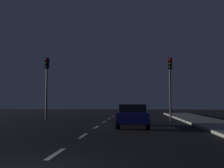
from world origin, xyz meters
TOP-DOWN VIEW (x-y plane):
  - ground_plane at (0.00, 7.00)m, footprint 80.00×80.00m
  - lane_stripe_second at (0.00, 2.60)m, footprint 0.16×1.60m
  - lane_stripe_third at (0.00, 6.40)m, footprint 0.16×1.60m
  - lane_stripe_fourth at (0.00, 10.20)m, footprint 0.16×1.60m
  - lane_stripe_fifth at (0.00, 14.00)m, footprint 0.16×1.60m
  - lane_stripe_sixth at (0.00, 17.80)m, footprint 0.16×1.60m
  - lane_stripe_seventh at (0.00, 21.60)m, footprint 0.16×1.60m
  - traffic_signal_left at (-5.05, 15.31)m, footprint 0.32×0.38m
  - traffic_signal_right at (5.16, 15.31)m, footprint 0.32×0.38m
  - car_stopped_ahead at (2.18, 10.46)m, footprint 1.87×3.83m

SIDE VIEW (x-z plane):
  - ground_plane at x=0.00m, z-range 0.00..0.00m
  - lane_stripe_second at x=0.00m, z-range 0.00..0.01m
  - lane_stripe_third at x=0.00m, z-range 0.00..0.01m
  - lane_stripe_fourth at x=0.00m, z-range 0.00..0.01m
  - lane_stripe_fifth at x=0.00m, z-range 0.00..0.01m
  - lane_stripe_sixth at x=0.00m, z-range 0.00..0.01m
  - lane_stripe_seventh at x=0.00m, z-range 0.00..0.01m
  - car_stopped_ahead at x=2.18m, z-range 0.03..1.40m
  - traffic_signal_right at x=5.16m, z-range 1.01..6.06m
  - traffic_signal_left at x=-5.05m, z-range 1.03..6.27m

